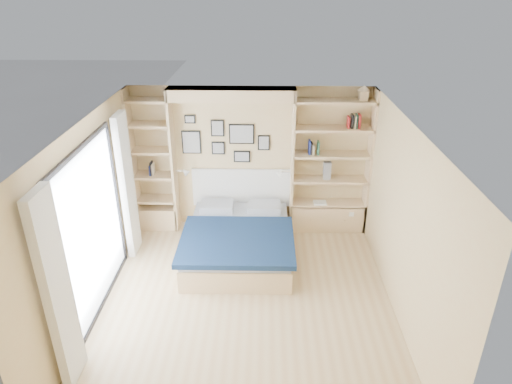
{
  "coord_description": "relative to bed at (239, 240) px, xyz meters",
  "views": [
    {
      "loc": [
        0.24,
        -5.04,
        4.09
      ],
      "look_at": [
        0.12,
        0.9,
        1.26
      ],
      "focal_mm": 32.0,
      "sensor_mm": 36.0,
      "label": 1
    }
  ],
  "objects": [
    {
      "name": "deck_chair",
      "position": [
        -2.88,
        -1.41,
        0.07
      ],
      "size": [
        0.63,
        0.82,
        0.73
      ],
      "rotation": [
        0.0,
        0.0,
        0.3
      ],
      "color": "tan",
      "rests_on": "ground"
    },
    {
      "name": "shelf_decor",
      "position": [
        1.26,
        0.88,
        1.41
      ],
      "size": [
        3.58,
        0.23,
        2.03
      ],
      "color": "navy",
      "rests_on": "ground"
    },
    {
      "name": "photo_gallery",
      "position": [
        -0.28,
        1.03,
        1.33
      ],
      "size": [
        1.48,
        0.02,
        0.82
      ],
      "color": "black",
      "rests_on": "ground"
    },
    {
      "name": "room_shell",
      "position": [
        -0.22,
        0.33,
        0.8
      ],
      "size": [
        4.5,
        4.5,
        4.5
      ],
      "color": "#D0B87F",
      "rests_on": "ground"
    },
    {
      "name": "ground",
      "position": [
        0.17,
        -1.19,
        -0.27
      ],
      "size": [
        4.5,
        4.5,
        0.0
      ],
      "primitive_type": "plane",
      "color": "tan",
      "rests_on": "ground"
    },
    {
      "name": "bed",
      "position": [
        0.0,
        0.0,
        0.0
      ],
      "size": [
        1.72,
        2.11,
        1.07
      ],
      "color": "beige",
      "rests_on": "ground"
    },
    {
      "name": "reading_lamps",
      "position": [
        -0.13,
        0.81,
        0.83
      ],
      "size": [
        1.92,
        0.12,
        0.15
      ],
      "color": "silver",
      "rests_on": "ground"
    }
  ]
}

